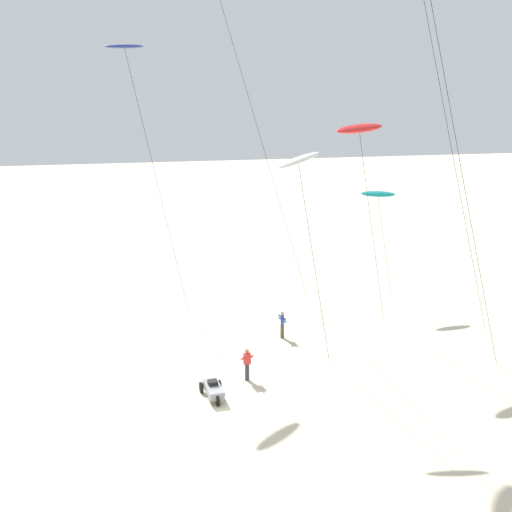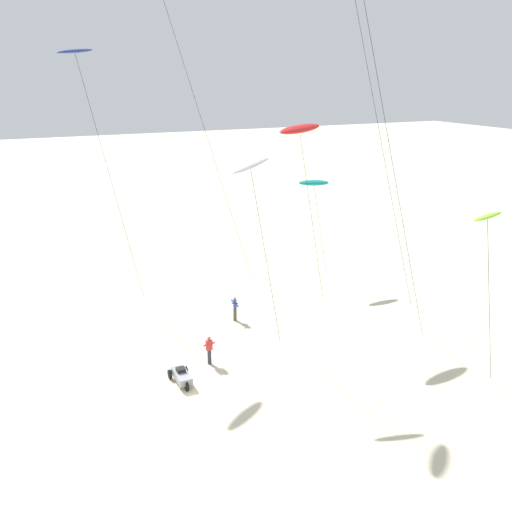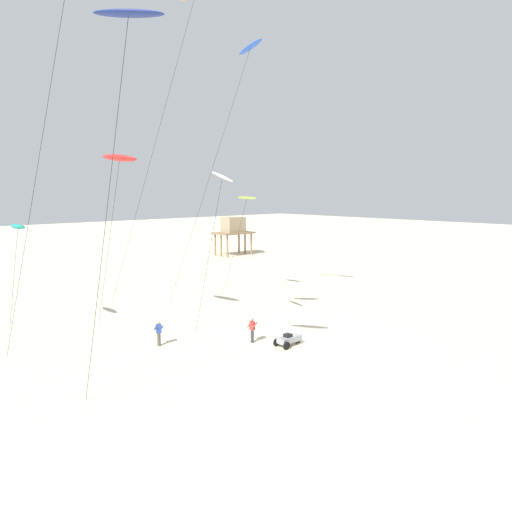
{
  "view_description": "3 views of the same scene",
  "coord_description": "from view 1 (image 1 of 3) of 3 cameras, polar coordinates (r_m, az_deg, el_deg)",
  "views": [
    {
      "loc": [
        24.48,
        -5.63,
        13.5
      ],
      "look_at": [
        -4.48,
        3.31,
        6.05
      ],
      "focal_mm": 42.57,
      "sensor_mm": 36.0,
      "label": 1
    },
    {
      "loc": [
        24.97,
        -7.65,
        15.78
      ],
      "look_at": [
        -5.16,
        6.3,
        5.2
      ],
      "focal_mm": 40.78,
      "sensor_mm": 36.0,
      "label": 2
    },
    {
      "loc": [
        -22.42,
        -19.39,
        9.98
      ],
      "look_at": [
        -2.26,
        2.59,
        5.77
      ],
      "focal_mm": 31.86,
      "sensor_mm": 36.0,
      "label": 3
    }
  ],
  "objects": [
    {
      "name": "ground_plane",
      "position": [
        28.52,
        -3.83,
        -14.47
      ],
      "size": [
        260.0,
        260.0,
        0.0
      ],
      "primitive_type": "plane",
      "color": "beige"
    },
    {
      "name": "kite_navy",
      "position": [
        38.09,
        -12.2,
        18.43
      ],
      "size": [
        2.37,
        4.95,
        17.18
      ],
      "color": "navy",
      "rests_on": "ground"
    },
    {
      "name": "kite_teal",
      "position": [
        43.51,
        11.4,
        5.7
      ],
      "size": [
        1.05,
        3.12,
        7.93
      ],
      "color": "teal",
      "rests_on": "ground"
    },
    {
      "name": "kite_white",
      "position": [
        29.73,
        4.03,
        8.71
      ],
      "size": [
        1.08,
        3.47,
        11.54
      ],
      "color": "white",
      "rests_on": "ground"
    },
    {
      "name": "kite_red",
      "position": [
        36.12,
        9.7,
        11.68
      ],
      "size": [
        1.82,
        4.5,
        12.77
      ],
      "color": "red",
      "rests_on": "ground"
    },
    {
      "name": "kite_flyer_nearest",
      "position": [
        36.52,
        2.49,
        -6.39
      ],
      "size": [
        0.66,
        0.64,
        1.67
      ],
      "color": "#4C4738",
      "rests_on": "ground"
    },
    {
      "name": "kite_flyer_middle",
      "position": [
        31.13,
        -0.84,
        -10.08
      ],
      "size": [
        0.53,
        0.55,
        1.67
      ],
      "color": "#33333D",
      "rests_on": "ground"
    },
    {
      "name": "beach_buggy",
      "position": [
        29.66,
        -4.03,
        -12.37
      ],
      "size": [
        2.06,
        1.04,
        0.82
      ],
      "color": "gray",
      "rests_on": "ground"
    }
  ]
}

